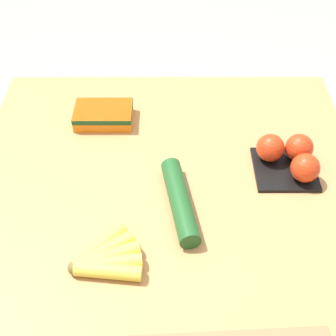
{
  "coord_description": "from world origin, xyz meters",
  "views": [
    {
      "loc": [
        0.0,
        0.93,
        1.66
      ],
      "look_at": [
        0.0,
        0.0,
        0.75
      ],
      "focal_mm": 50.0,
      "sensor_mm": 36.0,
      "label": 1
    }
  ],
  "objects_px": {
    "banana_bunch": "(105,258)",
    "cucumber_near": "(180,201)",
    "tomato_pack": "(291,157)",
    "carrot_bag": "(104,114)"
  },
  "relations": [
    {
      "from": "cucumber_near",
      "to": "carrot_bag",
      "type": "bearing_deg",
      "value": -57.36
    },
    {
      "from": "banana_bunch",
      "to": "cucumber_near",
      "type": "height_order",
      "value": "cucumber_near"
    },
    {
      "from": "tomato_pack",
      "to": "banana_bunch",
      "type": "bearing_deg",
      "value": 33.3
    },
    {
      "from": "tomato_pack",
      "to": "cucumber_near",
      "type": "xyz_separation_m",
      "value": [
        0.31,
        0.15,
        -0.02
      ]
    },
    {
      "from": "banana_bunch",
      "to": "carrot_bag",
      "type": "distance_m",
      "value": 0.54
    },
    {
      "from": "banana_bunch",
      "to": "tomato_pack",
      "type": "xyz_separation_m",
      "value": [
        -0.49,
        -0.32,
        0.02
      ]
    },
    {
      "from": "banana_bunch",
      "to": "tomato_pack",
      "type": "relative_size",
      "value": 1.0
    },
    {
      "from": "tomato_pack",
      "to": "cucumber_near",
      "type": "distance_m",
      "value": 0.35
    },
    {
      "from": "banana_bunch",
      "to": "cucumber_near",
      "type": "bearing_deg",
      "value": -136.07
    },
    {
      "from": "tomato_pack",
      "to": "cucumber_near",
      "type": "bearing_deg",
      "value": 25.68
    }
  ]
}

